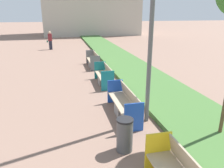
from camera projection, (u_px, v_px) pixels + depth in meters
planter_grass_strip at (144, 77)px, 11.97m from camera, size 2.80×120.00×0.18m
building_backdrop at (90, 0)px, 35.01m from camera, size 14.78×8.48×10.81m
bench_blue_frame at (124, 105)px, 7.72m from camera, size 0.65×2.42×0.94m
bench_teal_frame at (104, 77)px, 11.09m from camera, size 0.65×2.08×0.94m
bench_grey_frame at (93, 61)px, 14.61m from camera, size 0.65×2.24×0.94m
litter_bin at (125, 135)px, 5.68m from camera, size 0.44×0.44×0.92m
pedestrian_walking at (50, 40)px, 21.19m from camera, size 0.53×0.24×1.75m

